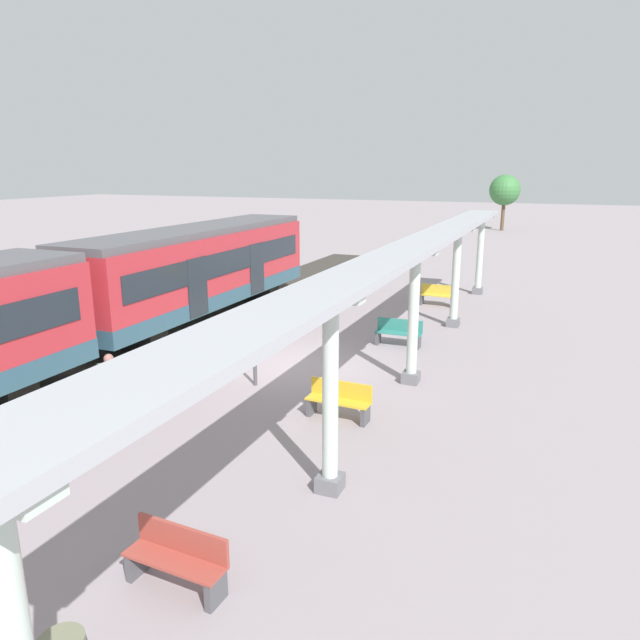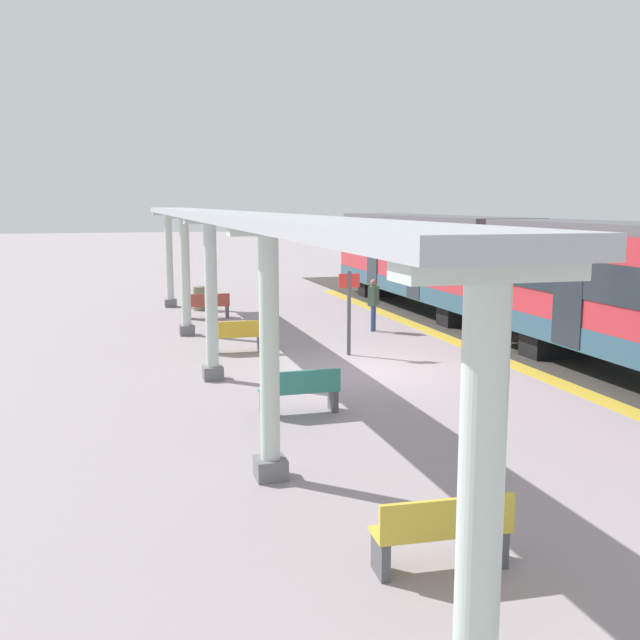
{
  "view_description": "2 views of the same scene",
  "coord_description": "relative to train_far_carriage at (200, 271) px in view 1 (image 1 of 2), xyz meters",
  "views": [
    {
      "loc": [
        7.01,
        -14.77,
        5.6
      ],
      "look_at": [
        1.2,
        -0.79,
        1.68
      ],
      "focal_mm": 33.0,
      "sensor_mm": 36.0,
      "label": 1
    },
    {
      "loc": [
        5.62,
        16.14,
        3.91
      ],
      "look_at": [
        0.77,
        -1.14,
        1.08
      ],
      "focal_mm": 41.51,
      "sensor_mm": 36.0,
      "label": 2
    }
  ],
  "objects": [
    {
      "name": "bench_extra_slot",
      "position": [
        7.95,
        -0.64,
        -1.39
      ],
      "size": [
        1.5,
        0.45,
        0.86
      ],
      "color": "#2F7B71",
      "rests_on": "ground"
    },
    {
      "name": "bench_far_end",
      "position": [
        8.19,
        -6.72,
        -1.39
      ],
      "size": [
        1.52,
        0.5,
        0.86
      ],
      "color": "gold",
      "rests_on": "ground"
    },
    {
      "name": "ground_plane",
      "position": [
        5.6,
        -3.74,
        -1.83
      ],
      "size": [
        176.0,
        176.0,
        0.0
      ],
      "primitive_type": "plane",
      "color": "gray"
    },
    {
      "name": "tree_left_background",
      "position": [
        7.18,
        38.33,
        1.79
      ],
      "size": [
        2.76,
        2.76,
        5.03
      ],
      "color": "brown",
      "rests_on": "ground"
    },
    {
      "name": "canopy_pillar_second",
      "position": [
        9.16,
        -9.74,
        -0.0
      ],
      "size": [
        1.1,
        0.44,
        3.6
      ],
      "color": "slate",
      "rests_on": "ground"
    },
    {
      "name": "train_far_carriage",
      "position": [
        0.0,
        0.0,
        0.0
      ],
      "size": [
        2.65,
        12.55,
        3.48
      ],
      "color": "#B22932",
      "rests_on": "ground"
    },
    {
      "name": "canopy_pillar_fourth",
      "position": [
        9.16,
        2.43,
        -0.0
      ],
      "size": [
        1.1,
        0.44,
        3.6
      ],
      "color": "slate",
      "rests_on": "ground"
    },
    {
      "name": "canopy_beam",
      "position": [
        9.16,
        -3.73,
        1.85
      ],
      "size": [
        1.2,
        25.5,
        0.16
      ],
      "primitive_type": "cube",
      "color": "#A8AAB2",
      "rests_on": "canopy_pillar_nearest"
    },
    {
      "name": "passenger_waiting_near_edge",
      "position": [
        3.53,
        -8.88,
        -0.82
      ],
      "size": [
        0.46,
        0.49,
        1.61
      ],
      "color": "#304C87",
      "rests_on": "ground"
    },
    {
      "name": "canopy_pillar_fifth",
      "position": [
        9.16,
        8.61,
        -0.0
      ],
      "size": [
        1.1,
        0.44,
        3.6
      ],
      "color": "slate",
      "rests_on": "ground"
    },
    {
      "name": "canopy_pillar_third",
      "position": [
        9.16,
        -3.84,
        -0.0
      ],
      "size": [
        1.1,
        0.44,
        3.6
      ],
      "color": "slate",
      "rests_on": "ground"
    },
    {
      "name": "bench_near_end",
      "position": [
        8.15,
        -12.84,
        -1.39
      ],
      "size": [
        1.52,
        0.52,
        0.86
      ],
      "color": "#9F4136",
      "rests_on": "ground"
    },
    {
      "name": "tactile_edge_strip",
      "position": [
        1.86,
        -3.74,
        -1.83
      ],
      "size": [
        0.54,
        31.73,
        0.01
      ],
      "primitive_type": "cube",
      "color": "gold",
      "rests_on": "ground"
    },
    {
      "name": "bench_mid_platform",
      "position": [
        7.95,
        5.59,
        -1.39
      ],
      "size": [
        1.52,
        0.52,
        0.86
      ],
      "color": "gold",
      "rests_on": "ground"
    },
    {
      "name": "platform_info_sign",
      "position": [
        5.39,
        -5.6,
        -0.5
      ],
      "size": [
        0.56,
        0.1,
        2.2
      ],
      "color": "#4C4C51",
      "rests_on": "ground"
    },
    {
      "name": "trackbed",
      "position": [
        -0.01,
        -3.74,
        -1.83
      ],
      "size": [
        3.2,
        43.73,
        0.01
      ],
      "primitive_type": "cube",
      "color": "#38332D",
      "rests_on": "ground"
    }
  ]
}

